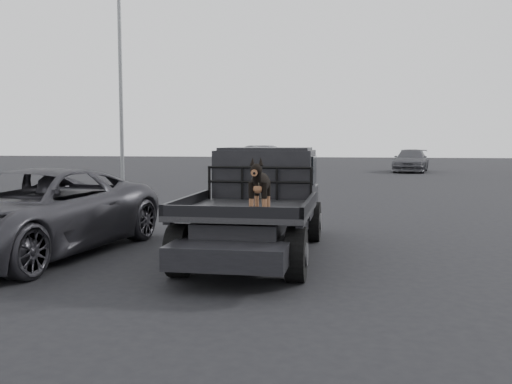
% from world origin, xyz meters
% --- Properties ---
extents(ground, '(120.00, 120.00, 0.00)m').
position_xyz_m(ground, '(0.00, 0.00, 0.00)').
color(ground, black).
rests_on(ground, ground).
extents(flatbed_ute, '(2.00, 5.40, 0.92)m').
position_xyz_m(flatbed_ute, '(-0.34, 2.20, 0.46)').
color(flatbed_ute, black).
rests_on(flatbed_ute, ground).
extents(ute_cab, '(1.72, 1.30, 0.88)m').
position_xyz_m(ute_cab, '(-0.34, 3.15, 1.36)').
color(ute_cab, black).
rests_on(ute_cab, flatbed_ute).
extents(headache_rack, '(1.80, 0.08, 0.55)m').
position_xyz_m(headache_rack, '(-0.34, 2.40, 1.20)').
color(headache_rack, black).
rests_on(headache_rack, flatbed_ute).
extents(dog, '(0.32, 0.60, 0.74)m').
position_xyz_m(dog, '(-0.03, 0.54, 1.29)').
color(dog, black).
rests_on(dog, flatbed_ute).
extents(parked_suv, '(3.00, 5.47, 1.45)m').
position_xyz_m(parked_suv, '(-4.07, 1.53, 0.73)').
color(parked_suv, '#333238').
rests_on(parked_suv, ground).
extents(distant_car_a, '(4.41, 4.83, 1.60)m').
position_xyz_m(distant_car_a, '(-4.74, 30.77, 0.80)').
color(distant_car_a, '#54555A').
rests_on(distant_car_a, ground).
extents(distant_car_b, '(2.74, 5.03, 1.38)m').
position_xyz_m(distant_car_b, '(4.69, 29.27, 0.69)').
color(distant_car_b, '#46464B').
rests_on(distant_car_b, ground).
extents(floodlight_near, '(1.08, 0.28, 13.38)m').
position_xyz_m(floodlight_near, '(-9.77, 18.76, 7.29)').
color(floodlight_near, slate).
rests_on(floodlight_near, ground).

